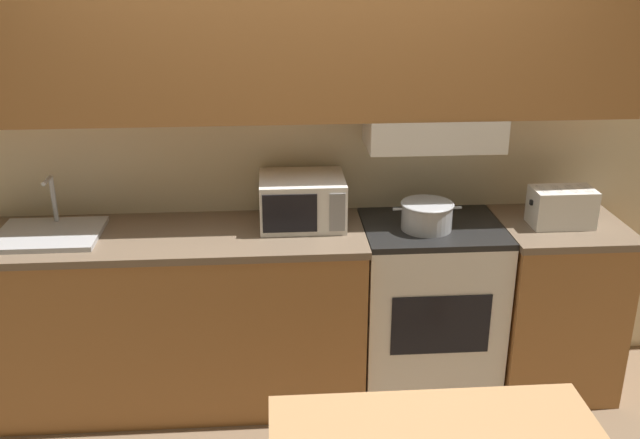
{
  "coord_description": "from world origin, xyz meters",
  "views": [
    {
      "loc": [
        -0.17,
        -3.54,
        2.24
      ],
      "look_at": [
        0.05,
        -0.54,
        1.08
      ],
      "focal_mm": 40.0,
      "sensor_mm": 36.0,
      "label": 1
    }
  ],
  "objects_px": {
    "microwave": "(302,201)",
    "toaster": "(562,207)",
    "cooking_pot": "(427,215)",
    "sink_basin": "(48,233)",
    "stove_range": "(428,307)"
  },
  "relations": [
    {
      "from": "sink_basin",
      "to": "toaster",
      "type": "bearing_deg",
      "value": -0.65
    },
    {
      "from": "cooking_pot",
      "to": "stove_range",
      "type": "bearing_deg",
      "value": 44.21
    },
    {
      "from": "toaster",
      "to": "sink_basin",
      "type": "distance_m",
      "value": 2.51
    },
    {
      "from": "stove_range",
      "to": "microwave",
      "type": "relative_size",
      "value": 2.21
    },
    {
      "from": "cooking_pot",
      "to": "toaster",
      "type": "bearing_deg",
      "value": 0.06
    },
    {
      "from": "cooking_pot",
      "to": "microwave",
      "type": "height_order",
      "value": "microwave"
    },
    {
      "from": "toaster",
      "to": "sink_basin",
      "type": "height_order",
      "value": "sink_basin"
    },
    {
      "from": "stove_range",
      "to": "microwave",
      "type": "height_order",
      "value": "microwave"
    },
    {
      "from": "cooking_pot",
      "to": "toaster",
      "type": "xyz_separation_m",
      "value": [
        0.68,
        0.0,
        0.02
      ]
    },
    {
      "from": "microwave",
      "to": "sink_basin",
      "type": "distance_m",
      "value": 1.23
    },
    {
      "from": "stove_range",
      "to": "microwave",
      "type": "bearing_deg",
      "value": 173.52
    },
    {
      "from": "stove_range",
      "to": "cooking_pot",
      "type": "height_order",
      "value": "cooking_pot"
    },
    {
      "from": "cooking_pot",
      "to": "toaster",
      "type": "height_order",
      "value": "toaster"
    },
    {
      "from": "microwave",
      "to": "toaster",
      "type": "distance_m",
      "value": 1.29
    },
    {
      "from": "cooking_pot",
      "to": "sink_basin",
      "type": "distance_m",
      "value": 1.83
    }
  ]
}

